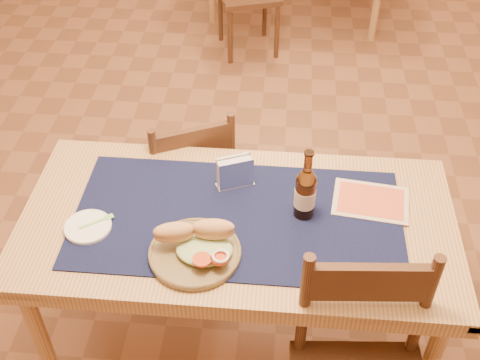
# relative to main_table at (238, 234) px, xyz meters

# --- Properties ---
(main_table) EXTENTS (1.60, 0.80, 0.75)m
(main_table) POSITION_rel_main_table_xyz_m (0.00, 0.00, 0.00)
(main_table) COLOR tan
(main_table) RESTS_ON ground
(placemat) EXTENTS (1.20, 0.60, 0.01)m
(placemat) POSITION_rel_main_table_xyz_m (0.00, 0.00, 0.09)
(placemat) COLOR #10173E
(placemat) RESTS_ON main_table
(baseboard) EXTENTS (6.00, 7.00, 0.10)m
(baseboard) POSITION_rel_main_table_xyz_m (0.00, 0.80, -0.62)
(baseboard) COLOR #4D311B
(baseboard) RESTS_ON ground
(chair_main_far) EXTENTS (0.53, 0.53, 0.86)m
(chair_main_far) POSITION_rel_main_table_xyz_m (-0.29, 0.55, -0.22)
(chair_main_far) COLOR #4D311B
(chair_main_far) RESTS_ON ground
(sandwich_plate) EXTENTS (0.32, 0.32, 0.12)m
(sandwich_plate) POSITION_rel_main_table_xyz_m (-0.12, -0.19, 0.12)
(sandwich_plate) COLOR brown
(sandwich_plate) RESTS_ON placemat
(side_plate) EXTENTS (0.17, 0.17, 0.01)m
(side_plate) POSITION_rel_main_table_xyz_m (-0.53, -0.10, 0.10)
(side_plate) COLOR white
(side_plate) RESTS_ON placemat
(fork) EXTENTS (0.12, 0.09, 0.00)m
(fork) POSITION_rel_main_table_xyz_m (-0.50, -0.07, 0.10)
(fork) COLOR #7FCD70
(fork) RESTS_ON side_plate
(beer_bottle) EXTENTS (0.08, 0.08, 0.29)m
(beer_bottle) POSITION_rel_main_table_xyz_m (0.24, 0.04, 0.20)
(beer_bottle) COLOR #4A270D
(beer_bottle) RESTS_ON placemat
(napkin_holder) EXTENTS (0.16, 0.10, 0.13)m
(napkin_holder) POSITION_rel_main_table_xyz_m (-0.03, 0.18, 0.15)
(napkin_holder) COLOR white
(napkin_holder) RESTS_ON placemat
(menu_card) EXTENTS (0.30, 0.24, 0.01)m
(menu_card) POSITION_rel_main_table_xyz_m (0.49, 0.13, 0.09)
(menu_card) COLOR beige
(menu_card) RESTS_ON placemat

